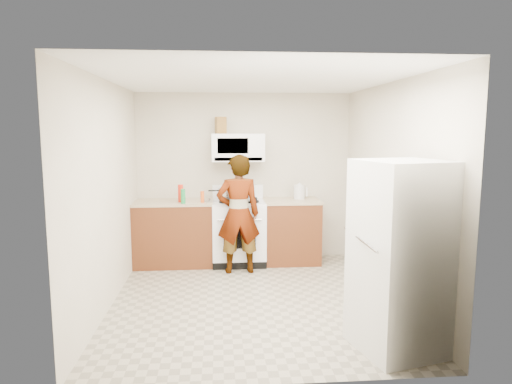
{
  "coord_description": "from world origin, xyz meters",
  "views": [
    {
      "loc": [
        -0.37,
        -5.07,
        1.96
      ],
      "look_at": [
        0.08,
        0.55,
        1.19
      ],
      "focal_mm": 32.0,
      "sensor_mm": 36.0,
      "label": 1
    }
  ],
  "objects": [
    {
      "name": "microwave",
      "position": [
        -0.1,
        1.61,
        1.7
      ],
      "size": [
        0.76,
        0.38,
        0.4
      ],
      "primitive_type": "cube",
      "color": "white",
      "rests_on": "back_wall"
    },
    {
      "name": "tray",
      "position": [
        -0.02,
        1.36,
        0.96
      ],
      "size": [
        0.28,
        0.2,
        0.05
      ],
      "primitive_type": "cube",
      "rotation": [
        0.0,
        0.0,
        0.19
      ],
      "color": "silver",
      "rests_on": "gas_range"
    },
    {
      "name": "pot_lid",
      "position": [
        -0.53,
        1.45,
        0.94
      ],
      "size": [
        0.29,
        0.29,
        0.01
      ],
      "primitive_type": "cylinder",
      "rotation": [
        0.0,
        0.0,
        -0.27
      ],
      "color": "white",
      "rests_on": "counter_left"
    },
    {
      "name": "kettle",
      "position": [
        0.81,
        1.58,
        1.04
      ],
      "size": [
        0.21,
        0.21,
        0.2
      ],
      "primitive_type": "cylinder",
      "rotation": [
        0.0,
        0.0,
        0.32
      ],
      "color": "silver",
      "rests_on": "counter_right"
    },
    {
      "name": "cabinet_right",
      "position": [
        0.68,
        1.49,
        0.45
      ],
      "size": [
        0.8,
        0.62,
        0.9
      ],
      "primitive_type": "cube",
      "color": "#5C2B15",
      "rests_on": "floor"
    },
    {
      "name": "back_wall",
      "position": [
        0.0,
        1.79,
        1.25
      ],
      "size": [
        3.2,
        0.02,
        2.5
      ],
      "primitive_type": "cube",
      "color": "beige",
      "rests_on": "floor"
    },
    {
      "name": "counter_right",
      "position": [
        0.68,
        1.49,
        0.92
      ],
      "size": [
        0.82,
        0.64,
        0.03
      ],
      "primitive_type": "cube",
      "color": "tan",
      "rests_on": "cabinet_right"
    },
    {
      "name": "counter_left",
      "position": [
        -1.04,
        1.49,
        0.92
      ],
      "size": [
        1.14,
        0.64,
        0.03
      ],
      "primitive_type": "cube",
      "color": "tan",
      "rests_on": "cabinet_left"
    },
    {
      "name": "bottle_green_cap",
      "position": [
        -0.88,
        1.26,
        1.04
      ],
      "size": [
        0.06,
        0.06,
        0.2
      ],
      "primitive_type": "cylinder",
      "rotation": [
        0.0,
        0.0,
        -0.01
      ],
      "color": "#17803B",
      "rests_on": "counter_left"
    },
    {
      "name": "cabinet_left",
      "position": [
        -1.04,
        1.49,
        0.45
      ],
      "size": [
        1.12,
        0.62,
        0.9
      ],
      "primitive_type": "cube",
      "color": "#5C2B15",
      "rests_on": "floor"
    },
    {
      "name": "person",
      "position": [
        -0.12,
        1.04,
        0.82
      ],
      "size": [
        0.62,
        0.44,
        1.63
      ],
      "primitive_type": "imported",
      "rotation": [
        0.0,
        0.0,
        3.22
      ],
      "color": "tan",
      "rests_on": "floor"
    },
    {
      "name": "right_wall",
      "position": [
        1.59,
        0.0,
        1.25
      ],
      "size": [
        0.02,
        3.6,
        2.5
      ],
      "primitive_type": "cube",
      "color": "beige",
      "rests_on": "floor"
    },
    {
      "name": "jug",
      "position": [
        -0.35,
        1.57,
        2.02
      ],
      "size": [
        0.17,
        0.17,
        0.24
      ],
      "primitive_type": "cube",
      "rotation": [
        0.0,
        0.0,
        0.27
      ],
      "color": "brown",
      "rests_on": "microwave"
    },
    {
      "name": "gas_range",
      "position": [
        -0.1,
        1.48,
        0.49
      ],
      "size": [
        0.76,
        0.65,
        1.13
      ],
      "color": "white",
      "rests_on": "floor"
    },
    {
      "name": "floor",
      "position": [
        0.0,
        0.0,
        0.0
      ],
      "size": [
        3.6,
        3.6,
        0.0
      ],
      "primitive_type": "plane",
      "color": "gray",
      "rests_on": "ground"
    },
    {
      "name": "saucepan",
      "position": [
        -0.27,
        1.6,
        1.02
      ],
      "size": [
        0.27,
        0.27,
        0.14
      ],
      "primitive_type": "cylinder",
      "rotation": [
        0.0,
        0.0,
        0.08
      ],
      "color": "silver",
      "rests_on": "gas_range"
    },
    {
      "name": "bottle_spray",
      "position": [
        -0.93,
        1.41,
        1.06
      ],
      "size": [
        0.09,
        0.09,
        0.25
      ],
      "primitive_type": "cylinder",
      "rotation": [
        0.0,
        0.0,
        -0.25
      ],
      "color": "red",
      "rests_on": "counter_left"
    },
    {
      "name": "fridge",
      "position": [
        1.2,
        -1.29,
        0.85
      ],
      "size": [
        0.85,
        0.85,
        1.7
      ],
      "primitive_type": "cube",
      "rotation": [
        0.0,
        0.0,
        0.25
      ],
      "color": "#BAB9B5",
      "rests_on": "floor"
    },
    {
      "name": "bottle_hot_sauce",
      "position": [
        -0.62,
        1.34,
        1.02
      ],
      "size": [
        0.07,
        0.07,
        0.16
      ],
      "primitive_type": "cylinder",
      "rotation": [
        0.0,
        0.0,
        0.38
      ],
      "color": "#DF5618",
      "rests_on": "counter_left"
    },
    {
      "name": "broom",
      "position": [
        1.57,
        0.88,
        0.68
      ],
      "size": [
        0.24,
        0.2,
        1.33
      ],
      "primitive_type": "cylinder",
      "rotation": [
        0.14,
        -0.14,
        -0.11
      ],
      "color": "silver",
      "rests_on": "floor"
    }
  ]
}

